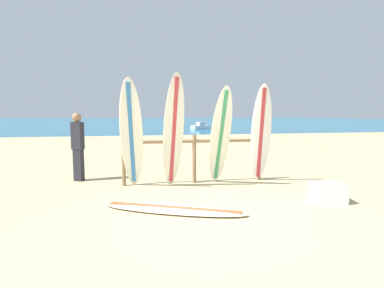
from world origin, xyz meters
name	(u,v)px	position (x,y,z in m)	size (l,w,h in m)	color
ground_plane	(210,222)	(0.00, 0.00, 0.00)	(120.00, 120.00, 0.00)	tan
ocean_water	(141,121)	(0.00, 58.00, 0.00)	(120.00, 80.00, 0.01)	#196B93
surfboard_rack	(194,151)	(0.27, 2.61, 0.77)	(3.42, 0.09, 1.16)	olive
surfboard_leaning_far_left	(131,135)	(-1.20, 2.28, 1.21)	(0.58, 0.93, 2.41)	white
surfboard_leaning_left	(173,132)	(-0.29, 2.18, 1.27)	(0.55, 0.77, 2.53)	silver
surfboard_leaning_center_left	(220,137)	(0.79, 2.20, 1.14)	(0.47, 0.97, 2.27)	white
surfboard_leaning_center	(261,134)	(1.84, 2.35, 1.18)	(0.59, 0.70, 2.35)	white
surfboard_lying_on_sand	(173,209)	(-0.50, 0.60, 0.04)	(2.55, 1.53, 0.08)	beige
beachgoer_standing	(78,144)	(-2.51, 3.34, 0.93)	(0.32, 0.28, 1.69)	#26262D
small_boat_offshore	(201,126)	(5.49, 25.84, 0.26)	(2.24, 1.79, 0.71)	silver
cooler_box	(328,193)	(2.44, 0.57, 0.18)	(0.60, 0.40, 0.36)	white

